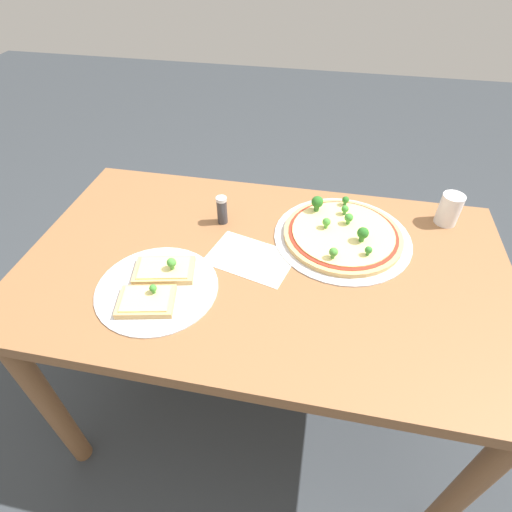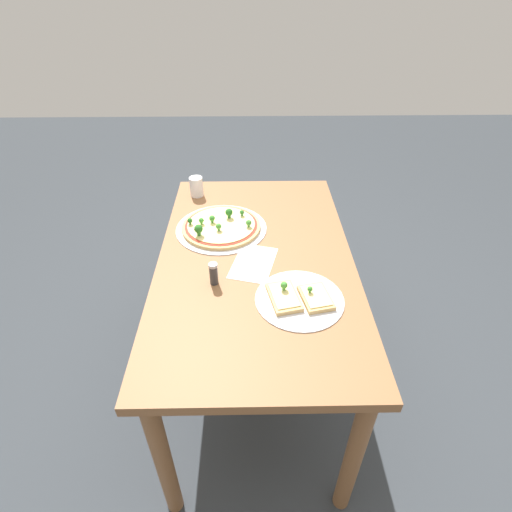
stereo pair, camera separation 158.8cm
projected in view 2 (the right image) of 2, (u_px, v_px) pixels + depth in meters
ground_plane at (256, 375)px, 2.01m from camera, size 8.00×8.00×0.00m
dining_table at (256, 277)px, 1.62m from camera, size 1.29×0.76×0.75m
pizza_tray_whole at (221, 226)px, 1.70m from camera, size 0.39×0.39×0.07m
pizza_tray_slice at (299, 298)px, 1.36m from camera, size 0.30×0.30×0.06m
drinking_cup at (196, 187)px, 1.92m from camera, size 0.06×0.06×0.09m
condiment_shaker at (214, 274)px, 1.40m from camera, size 0.03×0.03×0.09m
paper_menu at (253, 263)px, 1.52m from camera, size 0.25×0.20×0.00m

